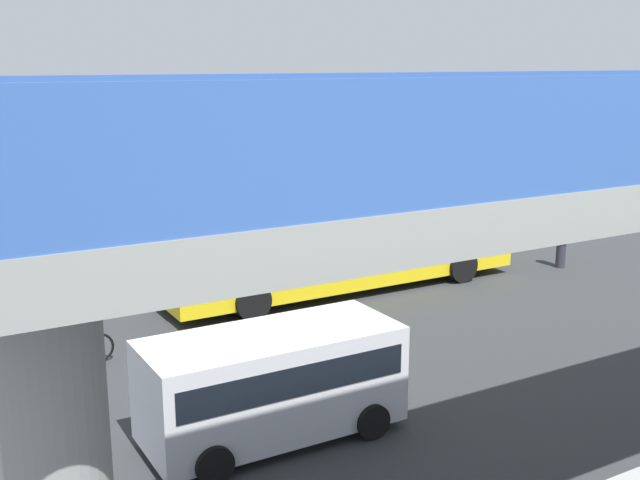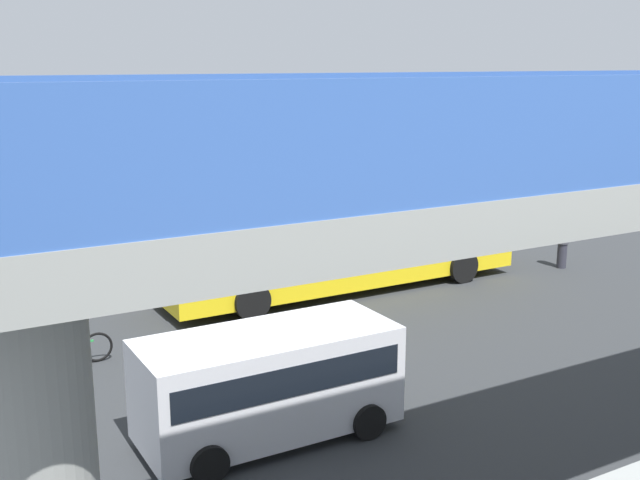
{
  "view_description": "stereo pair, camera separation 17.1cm",
  "coord_description": "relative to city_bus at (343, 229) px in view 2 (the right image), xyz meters",
  "views": [
    {
      "loc": [
        12.81,
        19.34,
        6.89
      ],
      "look_at": [
        1.47,
        -0.31,
        1.6
      ],
      "focal_mm": 43.11,
      "sensor_mm": 36.0,
      "label": 1
    },
    {
      "loc": [
        12.66,
        19.42,
        6.89
      ],
      "look_at": [
        1.47,
        -0.31,
        1.6
      ],
      "focal_mm": 43.11,
      "sensor_mm": 36.0,
      "label": 2
    }
  ],
  "objects": [
    {
      "name": "parked_van",
      "position": [
        6.21,
        7.56,
        -0.7
      ],
      "size": [
        4.8,
        2.17,
        2.05
      ],
      "color": "silver",
      "rests_on": "ground"
    },
    {
      "name": "lane_dash_centre",
      "position": [
        -0.76,
        -2.33,
        -1.88
      ],
      "size": [
        2.0,
        0.2,
        0.01
      ],
      "primitive_type": "cube",
      "color": "silver",
      "rests_on": "ground"
    },
    {
      "name": "pedestrian",
      "position": [
        -7.8,
        1.56,
        -1.0
      ],
      "size": [
        0.38,
        0.38,
        1.79
      ],
      "color": "#2D2D38",
      "rests_on": "ground"
    },
    {
      "name": "ground",
      "position": [
        -0.76,
        0.13,
        -1.88
      ],
      "size": [
        80.0,
        80.0,
        0.0
      ],
      "primitive_type": "plane",
      "color": "#2D3033"
    },
    {
      "name": "lane_dash_left",
      "position": [
        -4.76,
        -2.33,
        -1.88
      ],
      "size": [
        2.0,
        0.2,
        0.01
      ],
      "primitive_type": "cube",
      "color": "silver",
      "rests_on": "ground"
    },
    {
      "name": "lane_dash_rightmost",
      "position": [
        7.24,
        -2.33,
        -1.88
      ],
      "size": [
        2.0,
        0.2,
        0.01
      ],
      "primitive_type": "cube",
      "color": "silver",
      "rests_on": "ground"
    },
    {
      "name": "lane_dash_leftmost",
      "position": [
        -8.76,
        -2.33,
        -1.88
      ],
      "size": [
        2.0,
        0.2,
        0.01
      ],
      "primitive_type": "cube",
      "color": "silver",
      "rests_on": "ground"
    },
    {
      "name": "city_bus",
      "position": [
        0.0,
        0.0,
        0.0
      ],
      "size": [
        11.54,
        2.85,
        3.15
      ],
      "color": "yellow",
      "rests_on": "ground"
    },
    {
      "name": "bicycle_green",
      "position": [
        8.62,
        2.24,
        -1.51
      ],
      "size": [
        1.77,
        0.44,
        0.96
      ],
      "color": "black",
      "rests_on": "ground"
    },
    {
      "name": "lane_dash_right",
      "position": [
        3.24,
        -2.33,
        -1.88
      ],
      "size": [
        2.0,
        0.2,
        0.01
      ],
      "primitive_type": "cube",
      "color": "silver",
      "rests_on": "ground"
    }
  ]
}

